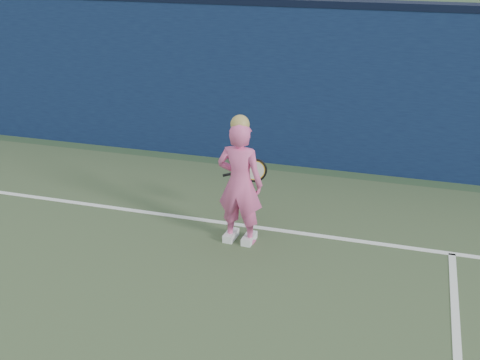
% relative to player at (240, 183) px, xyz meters
% --- Properties ---
extents(backstop_wall, '(24.00, 0.40, 2.50)m').
position_rel_player_xyz_m(backstop_wall, '(-2.30, 2.89, 0.47)').
color(backstop_wall, '#0D193B').
rests_on(backstop_wall, ground).
extents(player, '(0.58, 0.40, 1.61)m').
position_rel_player_xyz_m(player, '(0.00, 0.00, 0.00)').
color(player, '#E75A99').
rests_on(player, ground).
extents(racket, '(0.58, 0.15, 0.31)m').
position_rel_player_xyz_m(racket, '(0.03, 0.46, -0.01)').
color(racket, black).
rests_on(racket, ground).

